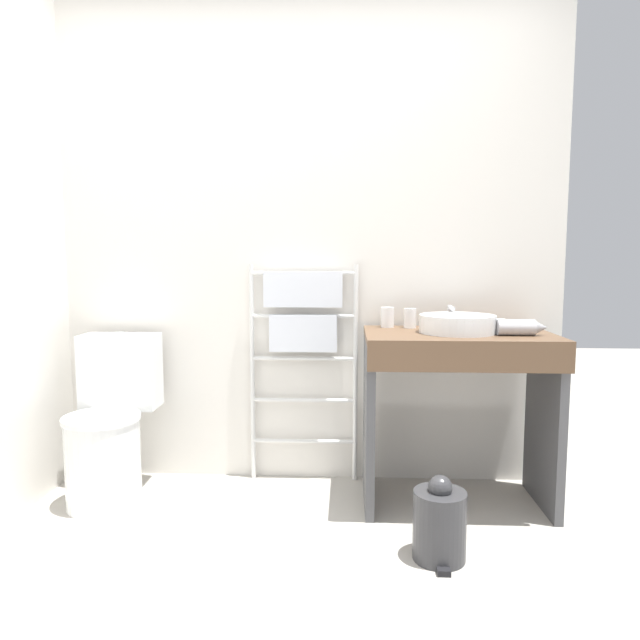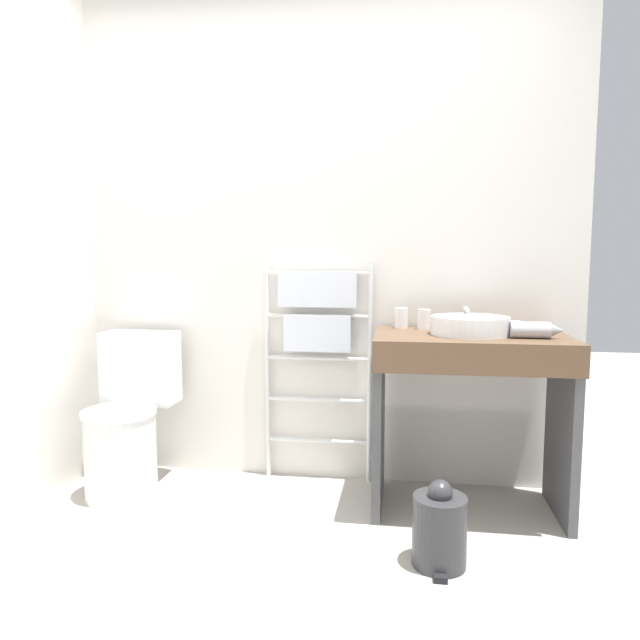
% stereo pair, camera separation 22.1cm
% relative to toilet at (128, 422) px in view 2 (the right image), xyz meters
% --- Properties ---
extents(wall_back, '(2.72, 0.12, 2.64)m').
position_rel_toilet_xyz_m(wall_back, '(0.90, 0.38, 0.97)').
color(wall_back, silver).
rests_on(wall_back, ground_plane).
extents(toilet, '(0.38, 0.52, 0.80)m').
position_rel_toilet_xyz_m(toilet, '(0.00, 0.00, 0.00)').
color(toilet, white).
rests_on(toilet, ground_plane).
extents(towel_radiator, '(0.57, 0.06, 1.15)m').
position_rel_toilet_xyz_m(towel_radiator, '(0.93, 0.27, 0.46)').
color(towel_radiator, silver).
rests_on(towel_radiator, ground_plane).
extents(vanity_counter, '(0.87, 0.55, 0.83)m').
position_rel_toilet_xyz_m(vanity_counter, '(1.68, 0.01, 0.21)').
color(vanity_counter, brown).
rests_on(vanity_counter, ground_plane).
extents(sink_basin, '(0.35, 0.35, 0.08)m').
position_rel_toilet_xyz_m(sink_basin, '(1.67, 0.02, 0.52)').
color(sink_basin, white).
rests_on(sink_basin, vanity_counter).
extents(faucet, '(0.02, 0.10, 0.11)m').
position_rel_toilet_xyz_m(faucet, '(1.67, 0.20, 0.55)').
color(faucet, silver).
rests_on(faucet, vanity_counter).
extents(cup_near_wall, '(0.07, 0.07, 0.10)m').
position_rel_toilet_xyz_m(cup_near_wall, '(1.36, 0.22, 0.53)').
color(cup_near_wall, white).
rests_on(cup_near_wall, vanity_counter).
extents(cup_near_edge, '(0.06, 0.06, 0.10)m').
position_rel_toilet_xyz_m(cup_near_edge, '(1.47, 0.19, 0.53)').
color(cup_near_edge, white).
rests_on(cup_near_edge, vanity_counter).
extents(hair_dryer, '(0.22, 0.18, 0.07)m').
position_rel_toilet_xyz_m(hair_dryer, '(1.93, -0.05, 0.52)').
color(hair_dryer, '#B7B7BC').
rests_on(hair_dryer, vanity_counter).
extents(trash_bin, '(0.21, 0.24, 0.34)m').
position_rel_toilet_xyz_m(trash_bin, '(1.52, -0.51, -0.20)').
color(trash_bin, '#333335').
rests_on(trash_bin, ground_plane).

